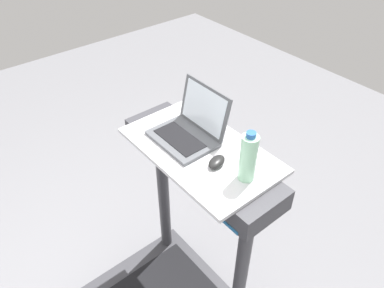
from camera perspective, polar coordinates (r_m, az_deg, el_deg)
desk_board at (r=1.76m, az=1.26°, el=-0.87°), size 0.75×0.44×0.02m
laptop at (r=1.79m, az=-0.40°, el=2.36°), size 0.31×0.28×0.24m
computer_mouse at (r=1.66m, az=3.78°, el=-2.73°), size 0.09×0.11×0.03m
water_bottle at (r=1.54m, az=8.57°, el=-2.04°), size 0.07×0.07×0.24m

